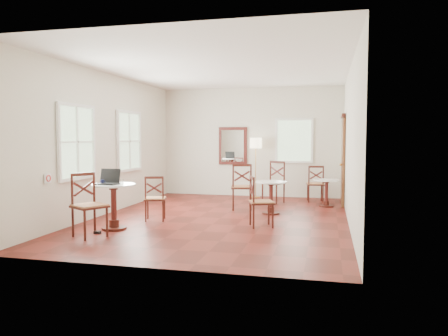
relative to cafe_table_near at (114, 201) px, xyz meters
name	(u,v)px	position (x,y,z in m)	size (l,w,h in m)	color
ground	(221,218)	(1.59, 1.49, -0.50)	(7.00, 7.00, 0.00)	#5C160F
room_shell	(221,125)	(1.53, 1.76, 1.39)	(5.02, 7.02, 3.01)	silver
cafe_table_near	(114,201)	(0.00, 0.00, 0.00)	(0.77, 0.77, 0.81)	#411810
cafe_table_mid	(271,194)	(2.52, 2.21, -0.07)	(0.66, 0.66, 0.70)	#411810
cafe_table_back	(326,190)	(3.67, 3.51, -0.10)	(0.61, 0.61, 0.64)	#411810
chair_near_a	(155,198)	(0.39, 0.94, -0.06)	(0.51, 0.51, 0.89)	#411810
chair_near_b	(89,205)	(-0.13, -0.61, 0.02)	(0.66, 0.66, 1.05)	#411810
chair_mid_a	(242,187)	(1.80, 2.64, 0.02)	(0.57, 0.57, 1.05)	#411810
chair_mid_b	(260,202)	(2.49, 0.84, -0.04)	(0.55, 0.55, 0.93)	#411810
chair_back_a	(315,184)	(3.39, 4.24, -0.04)	(0.48, 0.48, 0.93)	#411810
chair_back_b	(274,182)	(2.38, 3.84, 0.02)	(0.63, 0.63, 1.04)	#411810
floor_lamp	(256,147)	(1.79, 4.64, 0.87)	(0.32, 0.32, 1.62)	#BF8C3F
laptop	(108,180)	(-0.07, -0.04, 0.38)	(0.38, 0.32, 0.27)	black
mouse	(100,184)	(-0.16, -0.19, 0.33)	(0.08, 0.05, 0.03)	black
navy_mug	(102,182)	(-0.16, -0.09, 0.35)	(0.10, 0.07, 0.08)	#111538
water_glass	(122,182)	(0.21, -0.08, 0.36)	(0.06, 0.06, 0.10)	white
power_adapter	(97,232)	(-0.11, -0.39, -0.48)	(0.11, 0.07, 0.04)	black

